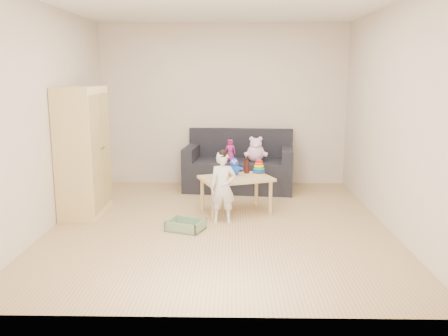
{
  "coord_description": "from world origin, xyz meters",
  "views": [
    {
      "loc": [
        0.16,
        -5.52,
        1.79
      ],
      "look_at": [
        0.05,
        0.25,
        0.65
      ],
      "focal_mm": 38.0,
      "sensor_mm": 36.0,
      "label": 1
    }
  ],
  "objects_px": {
    "wardrobe": "(83,151)",
    "sofa": "(239,175)",
    "toddler": "(223,188)",
    "play_table": "(236,195)"
  },
  "relations": [
    {
      "from": "play_table",
      "to": "toddler",
      "type": "relative_size",
      "value": 1.05
    },
    {
      "from": "toddler",
      "to": "sofa",
      "type": "bearing_deg",
      "value": 81.15
    },
    {
      "from": "wardrobe",
      "to": "toddler",
      "type": "xyz_separation_m",
      "value": [
        1.8,
        -0.35,
        -0.39
      ]
    },
    {
      "from": "play_table",
      "to": "toddler",
      "type": "height_order",
      "value": "toddler"
    },
    {
      "from": "wardrobe",
      "to": "toddler",
      "type": "relative_size",
      "value": 1.92
    },
    {
      "from": "play_table",
      "to": "toddler",
      "type": "bearing_deg",
      "value": -110.6
    },
    {
      "from": "sofa",
      "to": "toddler",
      "type": "distance_m",
      "value": 1.72
    },
    {
      "from": "sofa",
      "to": "wardrobe",
      "type": "bearing_deg",
      "value": -140.02
    },
    {
      "from": "wardrobe",
      "to": "sofa",
      "type": "height_order",
      "value": "wardrobe"
    },
    {
      "from": "play_table",
      "to": "toddler",
      "type": "distance_m",
      "value": 0.5
    }
  ]
}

